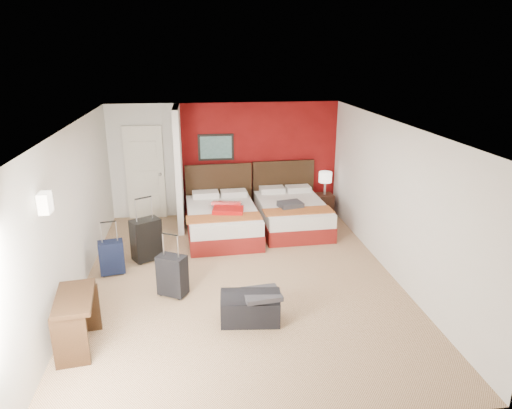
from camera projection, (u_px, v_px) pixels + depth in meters
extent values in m
plane|color=tan|center=(241.00, 278.00, 7.61)|extent=(6.50, 6.50, 0.00)
cube|color=silver|center=(225.00, 160.00, 10.27)|extent=(5.00, 0.04, 2.50)
cube|color=silver|center=(73.00, 213.00, 6.90)|extent=(0.04, 6.50, 2.50)
cube|color=black|center=(216.00, 147.00, 10.10)|extent=(0.78, 0.03, 0.58)
cube|color=white|center=(45.00, 203.00, 5.30)|extent=(0.12, 0.20, 0.24)
cube|color=maroon|center=(259.00, 159.00, 10.35)|extent=(3.50, 0.04, 2.50)
cube|color=silver|center=(179.00, 168.00, 9.54)|extent=(0.12, 1.20, 2.50)
cube|color=silver|center=(145.00, 173.00, 10.08)|extent=(0.82, 0.06, 2.05)
cube|color=white|center=(222.00, 222.00, 9.28)|extent=(1.46, 2.02, 0.59)
cube|color=white|center=(292.00, 215.00, 9.67)|extent=(1.39, 1.94, 0.57)
cube|color=red|center=(227.00, 207.00, 9.09)|extent=(0.70, 0.88, 0.10)
cube|color=#38393E|center=(290.00, 205.00, 9.27)|extent=(0.52, 0.45, 0.11)
cube|color=black|center=(324.00, 205.00, 10.40)|extent=(0.38, 0.38, 0.51)
cylinder|color=white|center=(325.00, 183.00, 10.24)|extent=(0.37, 0.37, 0.51)
cube|color=black|center=(146.00, 241.00, 8.17)|extent=(0.58, 0.51, 0.73)
cube|color=black|center=(173.00, 277.00, 7.00)|extent=(0.49, 0.43, 0.62)
cube|color=black|center=(112.00, 259.00, 7.69)|extent=(0.44, 0.31, 0.55)
cube|color=black|center=(250.00, 308.00, 6.35)|extent=(0.84, 0.51, 0.40)
cube|color=#323236|center=(262.00, 294.00, 6.25)|extent=(0.54, 0.47, 0.07)
cube|color=#331E11|center=(77.00, 322.00, 5.73)|extent=(0.54, 0.92, 0.73)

